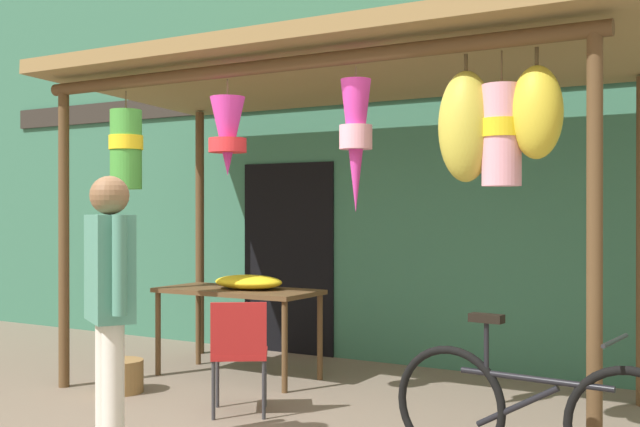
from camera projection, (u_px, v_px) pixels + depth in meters
name	position (u px, v px, depth m)	size (l,w,h in m)	color
shop_facade	(394.00, 142.00, 7.76)	(11.91, 0.29, 4.36)	#387056
market_stall_canopy	(341.00, 86.00, 6.14)	(4.83, 2.31, 2.76)	brown
display_table	(238.00, 298.00, 7.01)	(1.47, 0.67, 0.80)	brown
flower_heap_on_table	(249.00, 282.00, 6.99)	(0.66, 0.46, 0.13)	yellow
folding_chair	(239.00, 347.00, 5.70)	(0.55, 0.55, 0.84)	#AD1E1E
wicker_basket_by_table	(121.00, 376.00, 6.43)	(0.37, 0.37, 0.27)	olive
parked_bicycle	(533.00, 415.00, 4.40)	(1.75, 0.44, 0.92)	black
customer_foreground	(110.00, 293.00, 4.64)	(0.52, 0.40, 1.70)	silver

